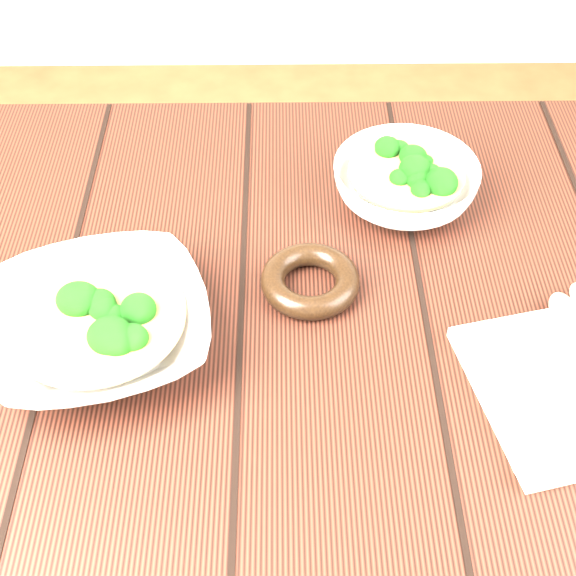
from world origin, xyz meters
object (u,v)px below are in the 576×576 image
at_px(table, 262,376).
at_px(soup_bowl_front, 99,326).
at_px(soup_bowl_back, 405,183).
at_px(trivet, 310,280).

distance_m(table, soup_bowl_front, 0.23).
distance_m(soup_bowl_front, soup_bowl_back, 0.41).
xyz_separation_m(table, soup_bowl_front, (-0.16, -0.05, 0.15)).
distance_m(table, trivet, 0.15).
height_order(soup_bowl_front, soup_bowl_back, soup_bowl_front).
bearing_deg(soup_bowl_front, soup_bowl_back, 33.74).
bearing_deg(soup_bowl_front, table, 16.02).
bearing_deg(trivet, table, -150.70).
xyz_separation_m(soup_bowl_front, soup_bowl_back, (0.34, 0.23, 0.00)).
bearing_deg(soup_bowl_back, table, -134.38).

